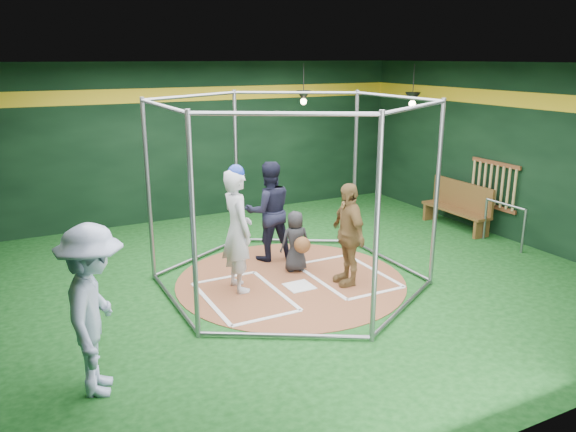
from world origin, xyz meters
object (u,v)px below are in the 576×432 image
batter_figure (237,229)px  visitor_leopard (348,234)px  dugout_bench (459,205)px  umpire (269,211)px

batter_figure → visitor_leopard: 1.78m
dugout_bench → visitor_leopard: bearing=-158.3°
visitor_leopard → dugout_bench: bearing=118.9°
batter_figure → dugout_bench: batter_figure is taller
batter_figure → dugout_bench: (5.53, 0.94, -0.50)m
visitor_leopard → umpire: umpire is taller
batter_figure → visitor_leopard: size_ratio=1.20×
dugout_bench → batter_figure: bearing=-170.4°
umpire → dugout_bench: bearing=-171.8°
umpire → dugout_bench: 4.51m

